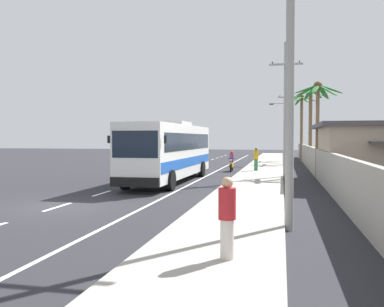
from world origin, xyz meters
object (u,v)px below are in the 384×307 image
at_px(pedestrian_midwalk, 227,216).
at_px(palm_second, 302,115).
at_px(coach_bus_foreground, 171,150).
at_px(utility_pole_far, 288,120).
at_px(motorcycle_beside_bus, 232,163).
at_px(utility_pole_mid, 286,108).
at_px(pedestrian_near_kerb, 256,159).
at_px(palm_nearest, 317,104).
at_px(palm_third, 310,111).
at_px(utility_pole_nearest, 290,70).

bearing_deg(pedestrian_midwalk, palm_second, 138.85).
relative_size(coach_bus_foreground, utility_pole_far, 1.47).
relative_size(motorcycle_beside_bus, pedestrian_midwalk, 1.16).
bearing_deg(utility_pole_mid, pedestrian_midwalk, -93.88).
distance_m(coach_bus_foreground, pedestrian_midwalk, 16.60).
relative_size(pedestrian_near_kerb, palm_nearest, 0.28).
bearing_deg(coach_bus_foreground, palm_third, 64.14).
height_order(motorcycle_beside_bus, pedestrian_midwalk, pedestrian_midwalk).
distance_m(coach_bus_foreground, motorcycle_beside_bus, 8.96).
distance_m(utility_pole_nearest, palm_second, 36.64).
xyz_separation_m(pedestrian_near_kerb, utility_pole_far, (2.45, 10.89, 3.33)).
height_order(utility_pole_mid, utility_pole_far, utility_pole_mid).
bearing_deg(palm_nearest, utility_pole_far, 96.77).
relative_size(utility_pole_nearest, palm_second, 1.15).
height_order(coach_bus_foreground, utility_pole_mid, utility_pole_mid).
bearing_deg(pedestrian_near_kerb, palm_third, 74.65).
bearing_deg(palm_nearest, palm_third, 88.05).
height_order(utility_pole_mid, palm_third, utility_pole_mid).
xyz_separation_m(motorcycle_beside_bus, utility_pole_mid, (4.07, -5.12, 3.90)).
relative_size(motorcycle_beside_bus, pedestrian_near_kerb, 1.13).
bearing_deg(motorcycle_beside_bus, palm_second, 69.48).
relative_size(coach_bus_foreground, utility_pole_mid, 1.39).
height_order(pedestrian_near_kerb, palm_second, palm_second).
bearing_deg(utility_pole_mid, utility_pole_nearest, -89.99).
relative_size(coach_bus_foreground, utility_pole_nearest, 1.40).
xyz_separation_m(palm_nearest, palm_third, (0.51, 14.89, 0.51)).
bearing_deg(pedestrian_near_kerb, utility_pole_mid, -57.67).
height_order(utility_pole_far, palm_second, utility_pole_far).
relative_size(utility_pole_mid, palm_nearest, 1.39).
distance_m(utility_pole_nearest, palm_third, 31.34).
relative_size(utility_pole_mid, palm_second, 1.16).
relative_size(motorcycle_beside_bus, utility_pole_nearest, 0.23).
distance_m(utility_pole_mid, palm_second, 21.27).
relative_size(motorcycle_beside_bus, utility_pole_mid, 0.22).
bearing_deg(pedestrian_midwalk, coach_bus_foreground, 162.62).
height_order(coach_bus_foreground, pedestrian_near_kerb, coach_bus_foreground).
xyz_separation_m(coach_bus_foreground, palm_nearest, (8.78, 4.26, 2.95)).
xyz_separation_m(utility_pole_mid, palm_third, (2.55, 15.81, 0.81)).
distance_m(utility_pole_nearest, utility_pole_far, 30.83).
distance_m(motorcycle_beside_bus, utility_pole_far, 11.80).
xyz_separation_m(motorcycle_beside_bus, pedestrian_midwalk, (2.78, -24.13, 0.38)).
distance_m(coach_bus_foreground, pedestrian_near_kerb, 9.16).
relative_size(motorcycle_beside_bus, palm_third, 0.25).
bearing_deg(utility_pole_far, palm_second, 74.30).
xyz_separation_m(palm_second, palm_third, (0.61, -5.36, 0.14)).
bearing_deg(utility_pole_nearest, palm_nearest, 82.88).
xyz_separation_m(pedestrian_near_kerb, utility_pole_nearest, (2.13, -19.94, 3.46)).
bearing_deg(utility_pole_mid, pedestrian_near_kerb, 115.16).
distance_m(motorcycle_beside_bus, palm_third, 13.43).
bearing_deg(pedestrian_near_kerb, coach_bus_foreground, -113.16).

